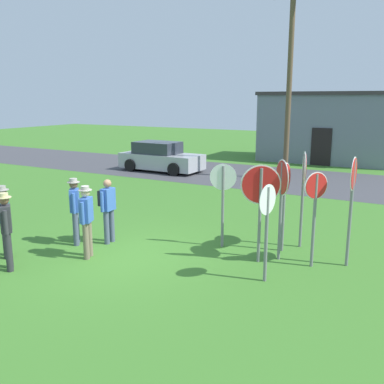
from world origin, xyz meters
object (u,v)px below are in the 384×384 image
at_px(person_in_blue, 4,217).
at_px(stop_sign_leaning_right, 285,191).
at_px(stop_sign_leaning_left, 223,192).
at_px(stop_sign_tallest, 352,193).
at_px(person_in_dark_shirt, 87,218).
at_px(stop_sign_far_back, 315,205).
at_px(stop_sign_rear_left, 260,196).
at_px(person_in_teal, 7,227).
at_px(stop_sign_low_front, 281,191).
at_px(parked_car_on_street, 161,158).
at_px(stop_sign_rear_right, 303,182).
at_px(utility_pole, 289,80).
at_px(person_with_sunhat, 108,206).
at_px(stop_sign_center_cluster, 267,218).
at_px(person_on_left, 75,207).

bearing_deg(person_in_blue, stop_sign_leaning_right, 32.74).
height_order(stop_sign_leaning_left, stop_sign_tallest, stop_sign_tallest).
distance_m(stop_sign_leaning_right, stop_sign_leaning_left, 1.50).
distance_m(stop_sign_leaning_right, person_in_dark_shirt, 4.76).
distance_m(stop_sign_far_back, stop_sign_rear_left, 1.20).
bearing_deg(person_in_teal, stop_sign_leaning_right, 39.82).
height_order(person_in_blue, person_in_dark_shirt, same).
bearing_deg(stop_sign_low_front, parked_car_on_street, 135.23).
relative_size(stop_sign_low_front, person_in_teal, 1.36).
bearing_deg(stop_sign_rear_right, utility_pole, 109.21).
distance_m(stop_sign_low_front, stop_sign_leaning_left, 1.57).
distance_m(stop_sign_rear_right, person_in_blue, 7.24).
xyz_separation_m(stop_sign_low_front, person_in_teal, (-5.01, -3.48, -0.65)).
relative_size(stop_sign_rear_left, person_in_teal, 1.32).
relative_size(stop_sign_low_front, stop_sign_leaning_left, 1.11).
bearing_deg(stop_sign_leaning_right, person_in_teal, -140.18).
bearing_deg(stop_sign_leaning_left, utility_pole, 98.01).
xyz_separation_m(utility_pole, stop_sign_rear_right, (3.16, -9.08, -2.83)).
relative_size(stop_sign_far_back, stop_sign_tallest, 0.87).
relative_size(stop_sign_rear_right, person_with_sunhat, 1.45).
relative_size(stop_sign_leaning_left, person_in_blue, 1.23).
bearing_deg(stop_sign_leaning_right, person_with_sunhat, -158.96).
distance_m(utility_pole, stop_sign_tallest, 11.14).
height_order(stop_sign_far_back, person_in_teal, stop_sign_far_back).
distance_m(utility_pole, stop_sign_center_cluster, 12.34).
height_order(utility_pole, person_in_blue, utility_pole).
distance_m(parked_car_on_street, stop_sign_rear_right, 12.53).
bearing_deg(person_in_dark_shirt, stop_sign_leaning_left, 42.46).
distance_m(stop_sign_rear_left, person_with_sunhat, 4.01).
distance_m(stop_sign_center_cluster, person_with_sunhat, 4.43).
bearing_deg(stop_sign_low_front, stop_sign_far_back, -4.79).
xyz_separation_m(stop_sign_rear_right, person_in_dark_shirt, (-4.22, -3.19, -0.69)).
bearing_deg(person_in_teal, stop_sign_leaning_left, 46.53).
relative_size(stop_sign_rear_right, person_on_left, 1.41).
relative_size(stop_sign_tallest, person_on_left, 1.43).
xyz_separation_m(stop_sign_far_back, stop_sign_tallest, (0.69, 0.43, 0.26)).
bearing_deg(stop_sign_tallest, stop_sign_low_front, -166.26).
xyz_separation_m(stop_sign_rear_right, stop_sign_center_cluster, (-0.08, -2.45, -0.31)).
height_order(stop_sign_far_back, stop_sign_tallest, stop_sign_tallest).
relative_size(stop_sign_center_cluster, person_in_blue, 1.18).
bearing_deg(person_with_sunhat, stop_sign_tallest, 13.28).
relative_size(utility_pole, person_in_teal, 4.97).
bearing_deg(person_in_dark_shirt, stop_sign_rear_right, 37.13).
bearing_deg(stop_sign_far_back, person_in_blue, -155.73).
height_order(utility_pole, person_on_left, utility_pole).
height_order(person_in_teal, person_on_left, same).
xyz_separation_m(stop_sign_center_cluster, person_in_teal, (-5.14, -2.15, -0.38)).
bearing_deg(stop_sign_leaning_right, utility_pole, 106.54).
height_order(stop_sign_low_front, person_in_dark_shirt, stop_sign_low_front).
xyz_separation_m(person_with_sunhat, person_in_blue, (-1.44, -2.00, 0.00)).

